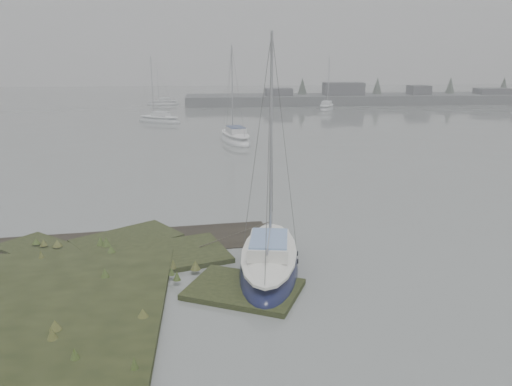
# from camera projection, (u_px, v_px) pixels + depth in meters

# --- Properties ---
(ground) EXTENTS (160.00, 160.00, 0.00)m
(ground) POSITION_uv_depth(u_px,v_px,m) (216.00, 139.00, 45.42)
(ground) COLOR slate
(ground) RESTS_ON ground
(far_shoreline) EXTENTS (60.00, 8.00, 4.15)m
(far_shoreline) POSITION_uv_depth(u_px,v_px,m) (384.00, 98.00, 78.16)
(far_shoreline) COLOR #4C4F51
(far_shoreline) RESTS_ON ground
(sailboat_main) EXTENTS (3.04, 6.52, 8.85)m
(sailboat_main) POSITION_uv_depth(u_px,v_px,m) (269.00, 264.00, 17.65)
(sailboat_main) COLOR black
(sailboat_main) RESTS_ON ground
(sailboat_white) EXTENTS (3.39, 6.59, 8.88)m
(sailboat_white) POSITION_uv_depth(u_px,v_px,m) (235.00, 139.00, 43.85)
(sailboat_white) COLOR silver
(sailboat_white) RESTS_ON ground
(sailboat_far_a) EXTENTS (5.68, 4.33, 7.78)m
(sailboat_far_a) POSITION_uv_depth(u_px,v_px,m) (159.00, 120.00, 56.43)
(sailboat_far_a) COLOR #A6ACB0
(sailboat_far_a) RESTS_ON ground
(sailboat_far_b) EXTENTS (3.78, 5.78, 7.77)m
(sailboat_far_b) POSITION_uv_depth(u_px,v_px,m) (327.00, 108.00, 69.37)
(sailboat_far_b) COLOR #A4A8AD
(sailboat_far_b) RESTS_ON ground
(sailboat_far_c) EXTENTS (4.81, 1.63, 6.76)m
(sailboat_far_c) POSITION_uv_depth(u_px,v_px,m) (163.00, 103.00, 76.12)
(sailboat_far_c) COLOR #B4B7BE
(sailboat_far_c) RESTS_ON ground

